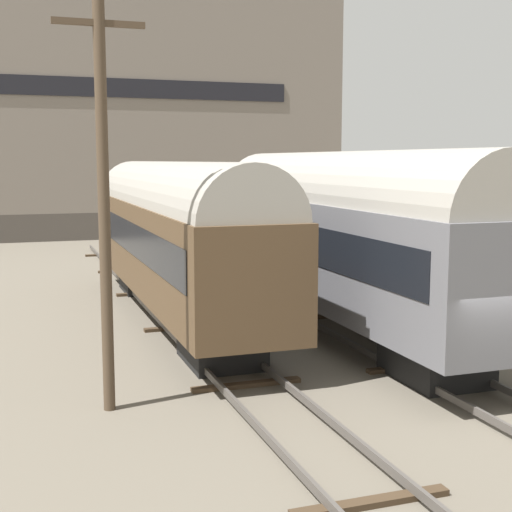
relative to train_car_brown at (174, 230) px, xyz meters
The scene contains 7 objects.
ground_plane 11.75m from the train_car_brown, 67.19° to the right, with size 200.00×200.00×0.00m, color #60594C.
track_left 10.86m from the train_car_brown, 90.00° to the right, with size 2.60×60.00×0.26m.
track_middle 11.72m from the train_car_brown, 67.19° to the right, with size 2.60×60.00×0.26m.
train_car_brown is the anchor object (origin of this frame).
train_car_grey 5.59m from the train_car_brown, 37.79° to the right, with size 3.11×15.24×5.42m.
utility_pole 8.75m from the train_car_brown, 111.70° to the right, with size 1.80×0.24×8.87m.
warehouse_building 30.64m from the train_car_brown, 84.71° to the left, with size 29.86×10.92×17.75m.
Camera 1 is at (-9.34, -12.02, 5.16)m, focal length 50.00 mm.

